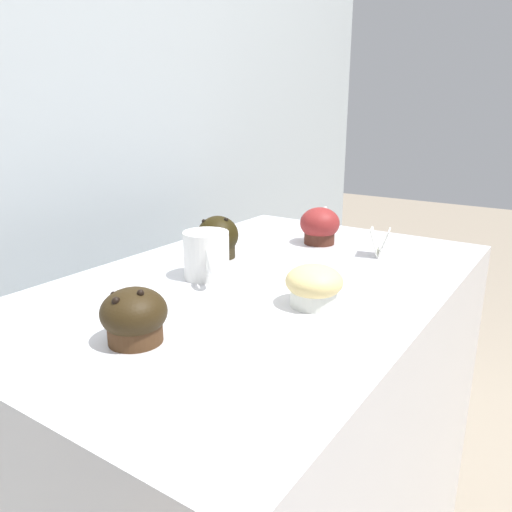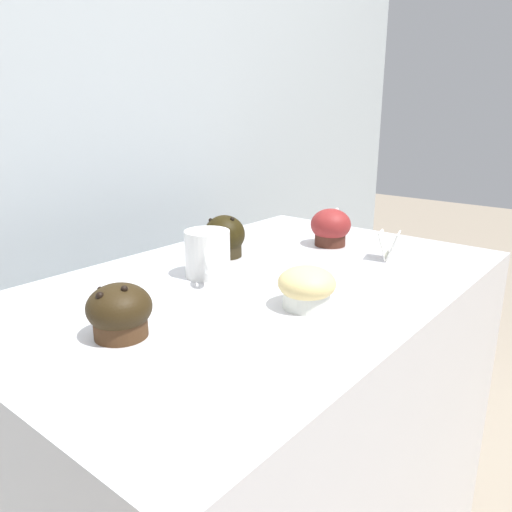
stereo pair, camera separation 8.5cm
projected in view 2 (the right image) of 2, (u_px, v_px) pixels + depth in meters
The scene contains 8 objects.
wall_back at pixel (82, 230), 1.31m from camera, with size 3.20×0.10×1.80m, color #A8B2B7.
display_counter at pixel (259, 476), 1.07m from camera, with size 1.00×0.64×0.90m, color silver.
muffin_front_center at pixel (307, 287), 0.80m from camera, with size 0.09×0.09×0.07m.
muffin_back_left at pixel (225, 237), 1.08m from camera, with size 0.09×0.09×0.09m.
muffin_back_right at pixel (121, 312), 0.70m from camera, with size 0.09×0.09×0.08m.
muffin_front_left at pixel (331, 227), 1.17m from camera, with size 0.09×0.09×0.09m.
coffee_cup at pixel (207, 253), 0.95m from camera, with size 0.11×0.11×0.09m.
price_card at pixel (388, 245), 1.06m from camera, with size 0.06×0.05×0.06m.
Camera 2 is at (-0.69, -0.56, 1.21)m, focal length 35.00 mm.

